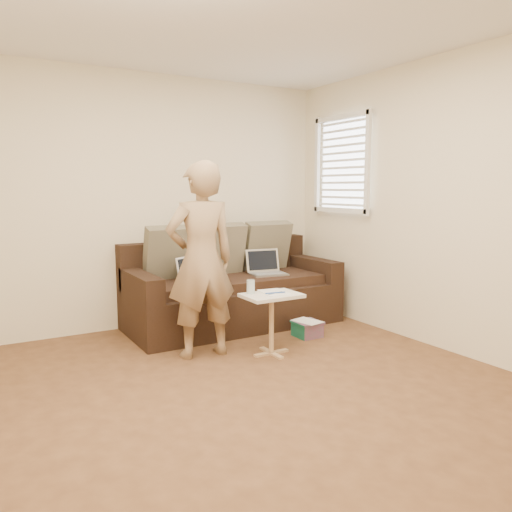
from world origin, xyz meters
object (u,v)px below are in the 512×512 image
object	(u,v)px
striped_box	(307,329)
person	(201,260)
side_table	(271,324)
laptop_white	(199,281)
sofa	(233,286)
drinking_glass	(251,287)
laptop_silver	(268,275)

from	to	relation	value
striped_box	person	bearing A→B (deg)	179.59
side_table	laptop_white	bearing A→B (deg)	104.82
laptop_white	person	size ratio (longest dim) A/B	0.21
sofa	person	world-z (taller)	person
sofa	laptop_white	world-z (taller)	sofa
sofa	drinking_glass	distance (m)	0.97
sofa	side_table	distance (m)	1.03
side_table	sofa	bearing A→B (deg)	81.02
drinking_glass	striped_box	distance (m)	0.91
laptop_silver	drinking_glass	distance (m)	1.08
laptop_silver	striped_box	size ratio (longest dim) A/B	1.52
side_table	drinking_glass	size ratio (longest dim) A/B	4.48
laptop_silver	drinking_glass	world-z (taller)	drinking_glass
person	drinking_glass	size ratio (longest dim) A/B	13.96
drinking_glass	laptop_white	bearing A→B (deg)	96.94
laptop_white	person	world-z (taller)	person
laptop_white	side_table	xyz separation A→B (m)	(0.25, -0.96, -0.25)
person	striped_box	xyz separation A→B (m)	(1.12, -0.01, -0.76)
drinking_glass	laptop_silver	bearing A→B (deg)	49.91
laptop_silver	side_table	size ratio (longest dim) A/B	0.70
laptop_white	striped_box	bearing A→B (deg)	-65.79
laptop_silver	laptop_white	bearing A→B (deg)	-173.01
laptop_silver	side_table	xyz separation A→B (m)	(-0.54, -0.92, -0.25)
side_table	drinking_glass	bearing A→B (deg)	145.91
sofa	drinking_glass	size ratio (longest dim) A/B	18.33
sofa	person	size ratio (longest dim) A/B	1.31
sofa	person	xyz separation A→B (m)	(-0.69, -0.73, 0.41)
laptop_silver	laptop_white	distance (m)	0.80
laptop_silver	person	size ratio (longest dim) A/B	0.23
side_table	striped_box	world-z (taller)	side_table
person	drinking_glass	xyz separation A→B (m)	(0.39, -0.18, -0.24)
side_table	person	bearing A→B (deg)	152.63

